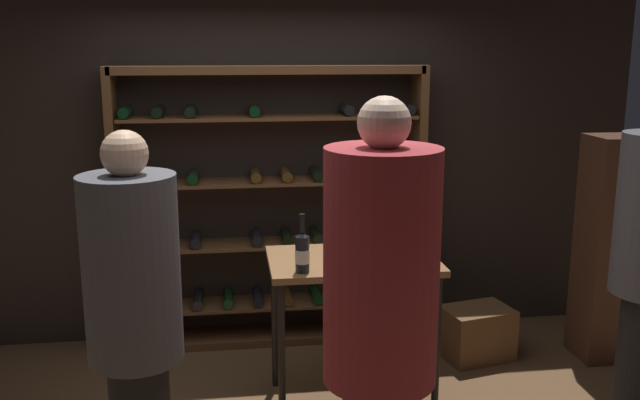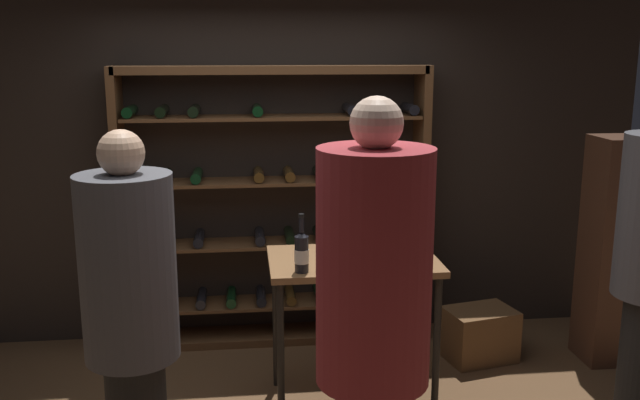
# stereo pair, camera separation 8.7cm
# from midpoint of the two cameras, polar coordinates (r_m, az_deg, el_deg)

# --- Properties ---
(back_wall) EXTENTS (5.71, 0.10, 2.75)m
(back_wall) POSITION_cam_midpoint_polar(r_m,az_deg,el_deg) (5.31, -3.36, 3.31)
(back_wall) COLOR black
(back_wall) RESTS_ON ground
(wine_rack) EXTENTS (2.28, 0.32, 2.09)m
(wine_rack) POSITION_cam_midpoint_polar(r_m,az_deg,el_deg) (5.17, -3.27, -0.83)
(wine_rack) COLOR brown
(wine_rack) RESTS_ON ground
(tasting_table) EXTENTS (1.03, 0.66, 0.96)m
(tasting_table) POSITION_cam_midpoint_polar(r_m,az_deg,el_deg) (4.28, 3.29, -6.33)
(tasting_table) COLOR brown
(tasting_table) RESTS_ON ground
(person_bystander_red_print) EXTENTS (0.44, 0.44, 1.87)m
(person_bystander_red_print) POSITION_cam_midpoint_polar(r_m,az_deg,el_deg) (3.35, -14.61, -8.76)
(person_bystander_red_print) COLOR black
(person_bystander_red_print) RESTS_ON ground
(person_guest_plum_blouse) EXTENTS (0.46, 0.46, 2.04)m
(person_guest_plum_blouse) POSITION_cam_midpoint_polar(r_m,az_deg,el_deg) (2.85, 5.27, -10.06)
(person_guest_plum_blouse) COLOR black
(person_guest_plum_blouse) RESTS_ON ground
(wine_crate) EXTENTS (0.54, 0.44, 0.38)m
(wine_crate) POSITION_cam_midpoint_polar(r_m,az_deg,el_deg) (5.24, 13.49, -10.72)
(wine_crate) COLOR brown
(wine_crate) RESTS_ON ground
(display_cabinet) EXTENTS (0.44, 0.36, 1.63)m
(display_cabinet) POSITION_cam_midpoint_polar(r_m,az_deg,el_deg) (5.35, 23.80, -3.86)
(display_cabinet) COLOR #4C2D1E
(display_cabinet) RESTS_ON ground
(wine_bottle_black_capsule) EXTENTS (0.07, 0.07, 0.36)m
(wine_bottle_black_capsule) POSITION_cam_midpoint_polar(r_m,az_deg,el_deg) (4.47, 2.92, -2.25)
(wine_bottle_black_capsule) COLOR black
(wine_bottle_black_capsule) RESTS_ON tasting_table
(wine_bottle_gold_foil) EXTENTS (0.08, 0.08, 0.34)m
(wine_bottle_gold_foil) POSITION_cam_midpoint_polar(r_m,az_deg,el_deg) (3.95, -0.89, -4.28)
(wine_bottle_gold_foil) COLOR black
(wine_bottle_gold_foil) RESTS_ON tasting_table
(wine_glass_stemmed_center) EXTENTS (0.08, 0.08, 0.16)m
(wine_glass_stemmed_center) POSITION_cam_midpoint_polar(r_m,az_deg,el_deg) (4.02, 2.49, -4.00)
(wine_glass_stemmed_center) COLOR silver
(wine_glass_stemmed_center) RESTS_ON tasting_table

